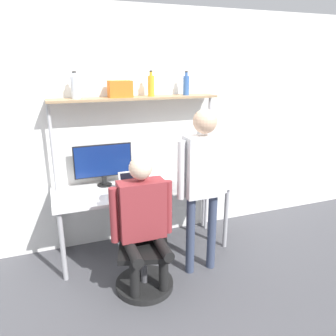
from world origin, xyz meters
TOP-DOWN VIEW (x-y plane):
  - ground_plane at (0.00, 0.00)m, footprint 12.00×12.00m
  - wall_back at (0.00, 0.75)m, footprint 8.00×0.06m
  - desk at (0.00, 0.37)m, footprint 1.94×0.70m
  - shelf_unit at (0.00, 0.57)m, footprint 1.85×0.28m
  - monitor at (-0.39, 0.57)m, footprint 0.64×0.16m
  - laptop at (-0.12, 0.26)m, footprint 0.32×0.22m
  - cell_phone at (0.16, 0.23)m, footprint 0.07×0.15m
  - office_chair at (-0.19, -0.27)m, footprint 0.57×0.57m
  - person_seated at (-0.20, -0.31)m, footprint 0.59×0.46m
  - person_standing at (0.44, -0.23)m, footprint 0.54×0.23m
  - bottle_amber at (0.18, 0.57)m, footprint 0.07×0.07m
  - bottle_blue at (0.59, 0.57)m, footprint 0.07×0.07m
  - bottle_clear at (-0.62, 0.57)m, footprint 0.09×0.09m
  - storage_box at (-0.17, 0.57)m, footprint 0.25×0.16m

SIDE VIEW (x-z plane):
  - ground_plane at x=0.00m, z-range 0.00..0.00m
  - office_chair at x=-0.19m, z-range -0.18..0.72m
  - desk at x=0.00m, z-range 0.31..1.09m
  - person_seated at x=-0.20m, z-range 0.11..1.43m
  - cell_phone at x=0.16m, z-range 0.78..0.79m
  - laptop at x=-0.12m, z-range 0.73..0.95m
  - monitor at x=-0.39m, z-range 0.81..1.28m
  - person_standing at x=0.44m, z-range 0.24..1.93m
  - wall_back at x=0.00m, z-range 0.00..2.70m
  - shelf_unit at x=0.00m, z-range 0.64..2.38m
  - storage_box at x=-0.17m, z-range 1.75..1.92m
  - bottle_blue at x=0.59m, z-range 1.73..1.99m
  - bottle_clear at x=-0.62m, z-range 1.73..2.00m
  - bottle_amber at x=0.18m, z-range 1.73..2.00m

